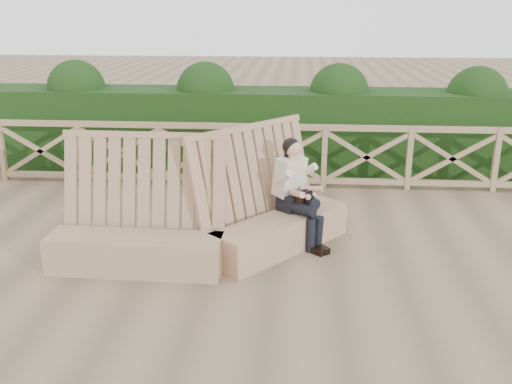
{
  "coord_description": "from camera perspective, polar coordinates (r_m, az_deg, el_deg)",
  "views": [
    {
      "loc": [
        0.28,
        -6.0,
        3.01
      ],
      "look_at": [
        -0.21,
        0.4,
        0.9
      ],
      "focal_mm": 40.0,
      "sensor_mm": 36.0,
      "label": 1
    }
  ],
  "objects": [
    {
      "name": "guardrail",
      "position": [
        9.82,
        2.64,
        3.67
      ],
      "size": [
        10.1,
        0.09,
        1.1
      ],
      "color": "#8C6C51",
      "rests_on": "ground"
    },
    {
      "name": "woman",
      "position": [
        7.4,
        4.05,
        0.35
      ],
      "size": [
        0.8,
        0.81,
        1.4
      ],
      "rotation": [
        0.0,
        0.0,
        0.84
      ],
      "color": "black",
      "rests_on": "ground"
    },
    {
      "name": "hedge",
      "position": [
        10.94,
        2.86,
        6.24
      ],
      "size": [
        12.0,
        1.2,
        1.5
      ],
      "primitive_type": "cube",
      "color": "black",
      "rests_on": "ground"
    },
    {
      "name": "bench",
      "position": [
        7.08,
        -4.68,
        -3.55
      ],
      "size": [
        3.59,
        2.13,
        1.57
      ],
      "rotation": [
        0.0,
        0.0,
        0.42
      ],
      "color": "#9D7659",
      "rests_on": "ground"
    },
    {
      "name": "ground",
      "position": [
        6.72,
        1.58,
        -8.43
      ],
      "size": [
        60.0,
        60.0,
        0.0
      ],
      "primitive_type": "plane",
      "color": "brown",
      "rests_on": "ground"
    }
  ]
}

